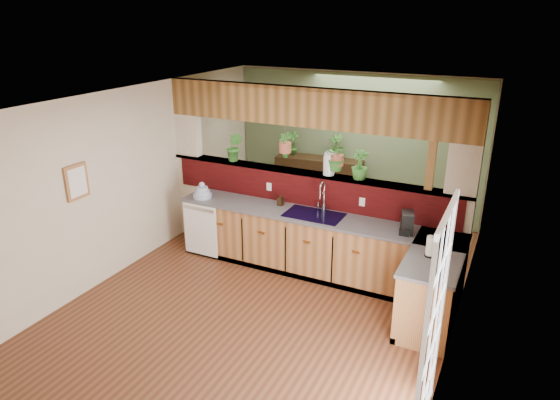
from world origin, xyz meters
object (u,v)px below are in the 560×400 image
at_px(coffee_maker, 407,224).
at_px(glass_jar, 329,162).
at_px(shelving_console, 319,186).
at_px(dish_stack, 202,193).
at_px(paper_towel, 431,247).
at_px(faucet, 323,195).
at_px(soap_dispenser, 281,200).

height_order(coffee_maker, glass_jar, glass_jar).
relative_size(coffee_maker, shelving_console, 0.17).
xyz_separation_m(dish_stack, shelving_console, (0.97, 2.38, -0.48)).
bearing_deg(paper_towel, glass_jar, 150.00).
relative_size(faucet, coffee_maker, 1.65).
bearing_deg(dish_stack, glass_jar, 14.59).
bearing_deg(shelving_console, dish_stack, -118.54).
bearing_deg(dish_stack, shelving_console, 67.88).
distance_m(coffee_maker, shelving_console, 3.19).
bearing_deg(soap_dispenser, paper_towel, -16.96).
distance_m(dish_stack, paper_towel, 3.52).
distance_m(dish_stack, glass_jar, 2.01).
xyz_separation_m(soap_dispenser, coffee_maker, (1.88, -0.17, 0.04)).
bearing_deg(dish_stack, coffee_maker, 1.24).
bearing_deg(paper_towel, coffee_maker, 126.85).
relative_size(soap_dispenser, paper_towel, 0.67).
height_order(paper_towel, glass_jar, glass_jar).
bearing_deg(faucet, glass_jar, 90.86).
distance_m(glass_jar, shelving_console, 2.36).
height_order(dish_stack, glass_jar, glass_jar).
bearing_deg(coffee_maker, faucet, 154.40).
xyz_separation_m(dish_stack, coffee_maker, (3.10, 0.07, 0.05)).
height_order(soap_dispenser, shelving_console, soap_dispenser).
height_order(coffee_maker, paper_towel, coffee_maker).
relative_size(coffee_maker, glass_jar, 0.78).
bearing_deg(dish_stack, paper_towel, -7.49).
height_order(faucet, glass_jar, glass_jar).
bearing_deg(soap_dispenser, dish_stack, -169.09).
bearing_deg(faucet, paper_towel, -23.94).
relative_size(faucet, soap_dispenser, 2.61).
distance_m(faucet, shelving_console, 2.39).
relative_size(faucet, glass_jar, 1.28).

